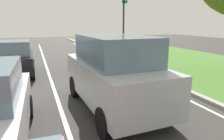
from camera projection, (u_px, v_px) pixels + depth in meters
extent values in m
plane|color=#383533|center=(62.00, 72.00, 11.45)|extent=(60.00, 60.00, 0.00)
cube|color=silver|center=(49.00, 73.00, 11.21)|extent=(0.12, 32.00, 0.01)
cube|color=silver|center=(122.00, 67.00, 12.68)|extent=(0.12, 32.00, 0.01)
cube|color=#47752D|center=(188.00, 62.00, 14.36)|extent=(9.00, 48.00, 0.06)
cube|color=#9E9B93|center=(130.00, 66.00, 12.84)|extent=(0.24, 48.00, 0.12)
cube|color=#B7BABF|center=(113.00, 80.00, 6.40)|extent=(2.07, 4.57, 1.10)
cube|color=slate|center=(115.00, 50.00, 6.06)|extent=(1.80, 2.76, 0.80)
cylinder|color=black|center=(75.00, 87.00, 7.57)|extent=(0.25, 0.77, 0.76)
cylinder|color=black|center=(118.00, 81.00, 8.23)|extent=(0.25, 0.77, 0.76)
cylinder|color=black|center=(104.00, 123.00, 4.82)|extent=(0.25, 0.77, 0.76)
cylinder|color=black|center=(167.00, 111.00, 5.48)|extent=(0.25, 0.77, 0.76)
cylinder|color=black|center=(28.00, 107.00, 5.91)|extent=(0.24, 0.65, 0.64)
cube|color=black|center=(16.00, 62.00, 10.61)|extent=(1.64, 3.70, 0.80)
cube|color=slate|center=(14.00, 48.00, 10.22)|extent=(1.48, 1.90, 0.68)
cylinder|color=black|center=(3.00, 66.00, 11.59)|extent=(0.22, 0.60, 0.60)
cylinder|color=black|center=(32.00, 64.00, 12.11)|extent=(0.22, 0.60, 0.60)
cylinder|color=black|center=(32.00, 74.00, 9.81)|extent=(0.22, 0.60, 0.60)
cylinder|color=#2D2D2D|center=(123.00, 23.00, 16.59)|extent=(0.14, 0.14, 5.25)
sphere|color=green|center=(125.00, 1.00, 15.92)|extent=(0.20, 0.20, 0.20)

